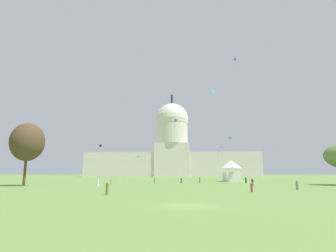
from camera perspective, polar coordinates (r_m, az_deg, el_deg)
name	(u,v)px	position (r m, az deg, el deg)	size (l,w,h in m)	color
ground_plane	(188,206)	(24.41, 4.24, -16.38)	(800.00, 800.00, 0.00)	olive
capitol_building	(172,151)	(217.72, 0.85, -5.23)	(135.90, 26.55, 66.25)	beige
event_tent	(231,171)	(91.04, 13.11, -9.11)	(4.90, 7.33, 6.81)	white
tree_west_mid	(27,142)	(67.70, -27.38, -3.02)	(8.61, 8.86, 13.71)	#4C3823
person_red_near_tree_east	(252,187)	(42.92, 17.14, -12.19)	(0.47, 0.47, 1.49)	red
person_grey_back_left	(99,181)	(73.78, -14.36, -11.13)	(0.56, 0.56, 1.52)	gray
person_grey_lawn_far_right	(297,185)	(51.28, 25.45, -11.18)	(0.56, 0.56, 1.61)	gray
person_white_lawn_far_left	(98,182)	(59.96, -14.50, -11.39)	(0.62, 0.62, 1.75)	silver
person_tan_front_right	(111,182)	(67.36, -11.80, -11.35)	(0.41, 0.41, 1.53)	tan
person_orange_back_right	(155,181)	(73.68, -2.81, -11.37)	(0.43, 0.43, 1.58)	orange
person_navy_front_center	(252,183)	(61.86, 17.24, -11.25)	(0.61, 0.61, 1.65)	navy
person_teal_back_center	(181,180)	(76.88, 2.82, -11.34)	(0.60, 0.60, 1.51)	#1E757A
person_olive_edge_west	(107,189)	(37.16, -12.65, -12.74)	(0.39, 0.39, 1.61)	olive
person_black_front_left	(246,180)	(82.07, 16.01, -10.85)	(0.51, 0.51, 1.59)	black
person_olive_deep_crowd	(200,180)	(80.08, 6.68, -11.17)	(0.34, 0.34, 1.60)	olive
kite_violet_high	(235,59)	(130.06, 13.88, 13.42)	(0.99, 0.94, 3.61)	purple
kite_cyan_mid	(213,92)	(85.28, 9.44, 7.09)	(0.96, 0.71, 2.48)	#33BCDB
kite_blue_low	(175,122)	(78.88, 1.58, 0.95)	(0.72, 0.25, 3.06)	blue
kite_green_mid	(230,138)	(179.40, 12.88, -2.44)	(1.08, 0.18, 1.47)	green
kite_black_low	(101,146)	(100.66, -13.96, -4.01)	(0.73, 0.78, 0.92)	black
kite_turquoise_low	(138,157)	(179.89, -6.23, -6.42)	(0.89, 0.83, 1.09)	teal
kite_lime_low	(151,152)	(182.64, -3.49, -5.56)	(1.00, 1.75, 3.34)	#8CD133
kite_red_low	(222,149)	(96.95, 11.23, -4.78)	(1.73, 1.34, 4.06)	red
kite_white_low	(218,148)	(103.26, 10.41, -4.52)	(1.60, 0.92, 4.25)	white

